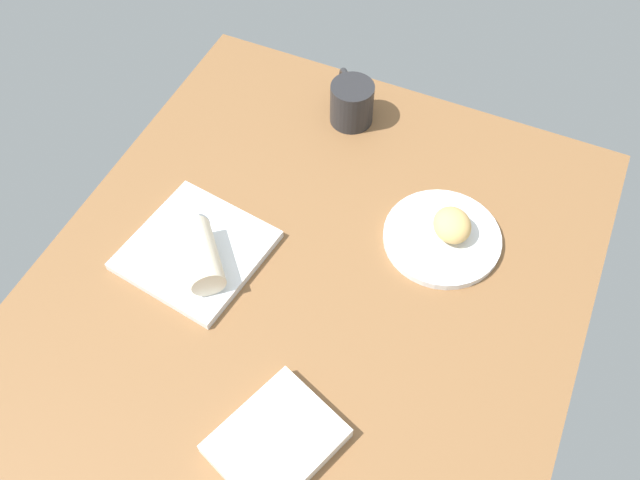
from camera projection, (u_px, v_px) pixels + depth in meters
dining_table at (301, 304)px, 114.49cm from camera, size 110.00×90.00×4.00cm
round_plate at (442, 238)px, 119.11cm from camera, size 20.74×20.74×1.40cm
scone_pastry at (452, 225)px, 116.79cm from camera, size 9.75×9.53×4.88cm
square_plate at (196, 250)px, 117.44cm from camera, size 24.70×24.70×1.60cm
sauce_cup at (185, 222)px, 118.23cm from camera, size 5.36×5.36×2.49cm
breakfast_wrap at (201, 255)px, 112.37cm from camera, size 13.22×12.73×5.82cm
book_stack at (276, 441)px, 97.73cm from camera, size 21.25×19.41×2.57cm
coffee_mug at (351, 102)px, 133.33cm from camera, size 11.86×10.13×8.77cm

